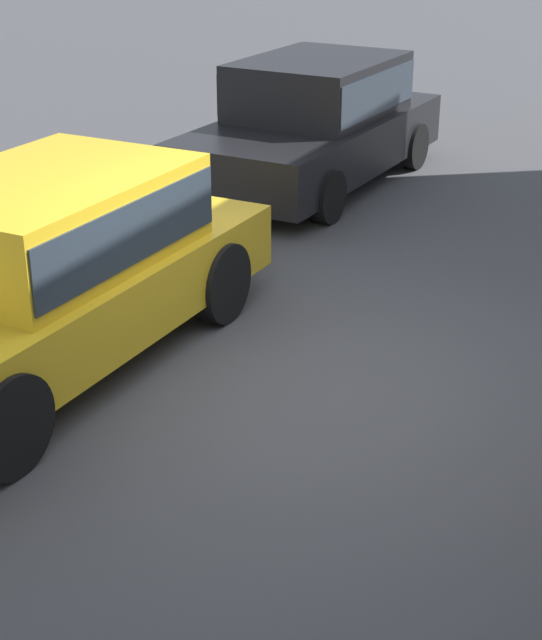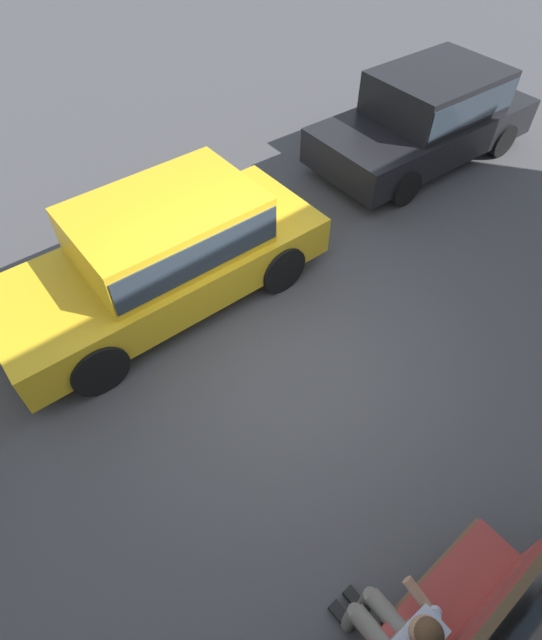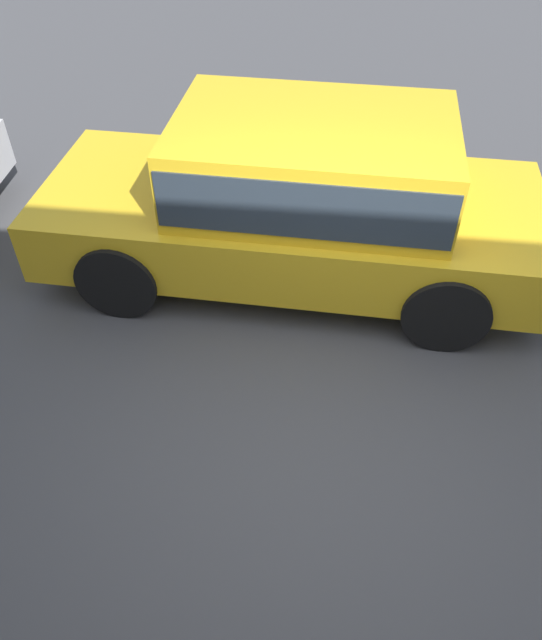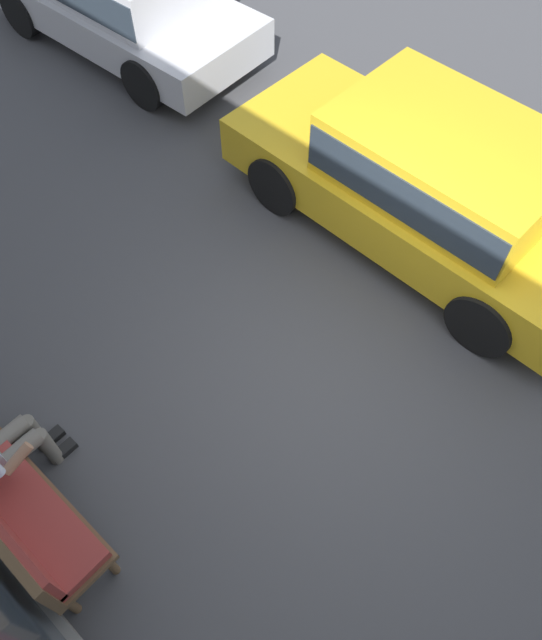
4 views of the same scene
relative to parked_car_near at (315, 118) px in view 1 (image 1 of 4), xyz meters
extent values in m
plane|color=#424244|center=(5.11, 2.18, -0.82)|extent=(60.00, 60.00, 0.00)
cube|color=black|center=(0.07, 0.00, -0.29)|extent=(4.24, 2.01, 0.61)
cube|color=black|center=(-0.09, 0.00, 0.36)|extent=(2.24, 1.69, 0.69)
cube|color=#28333D|center=(-0.09, 0.00, 0.36)|extent=(2.20, 1.73, 0.48)
cylinder|color=black|center=(1.41, 0.78, -0.52)|extent=(0.61, 0.21, 0.60)
cylinder|color=black|center=(1.31, -0.93, -0.52)|extent=(0.61, 0.21, 0.60)
cylinder|color=black|center=(-1.16, 0.92, -0.52)|extent=(0.61, 0.21, 0.60)
cylinder|color=black|center=(-1.26, -0.79, -0.52)|extent=(0.61, 0.21, 0.60)
cube|color=gold|center=(5.57, 0.16, -0.28)|extent=(4.38, 1.83, 0.55)
cube|color=gold|center=(5.40, 0.16, 0.33)|extent=(2.29, 1.57, 0.66)
cube|color=#28333D|center=(5.40, 0.16, 0.33)|extent=(2.25, 1.61, 0.47)
cylinder|color=black|center=(6.94, 0.95, -0.47)|extent=(0.70, 0.20, 0.70)
cylinder|color=black|center=(4.25, 1.01, -0.47)|extent=(0.70, 0.20, 0.70)
cylinder|color=black|center=(4.21, -0.64, -0.47)|extent=(0.70, 0.20, 0.70)
camera|label=1|loc=(11.01, 4.78, 2.66)|focal=55.00mm
camera|label=2|loc=(7.56, 4.78, 4.17)|focal=28.00mm
camera|label=3|loc=(5.16, 4.78, 2.86)|focal=35.00mm
camera|label=4|loc=(3.51, 4.78, 4.47)|focal=35.00mm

